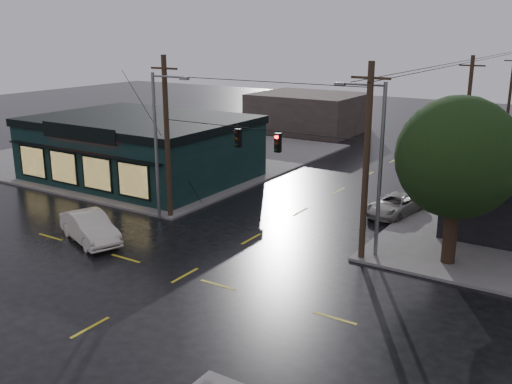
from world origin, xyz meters
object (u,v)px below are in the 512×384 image
Objects in this scene: sedan_cream at (90,227)px; suv_silver at (395,205)px; corner_tree at (458,158)px; utility_pole_ne at (361,260)px; utility_pole_nw at (171,217)px.

suv_silver is at bearing -22.11° from sedan_cream.
utility_pole_ne is at bearing -156.37° from corner_tree.
corner_tree is 0.84× the size of utility_pole_ne.
utility_pole_nw is 1.00× the size of utility_pole_ne.
corner_tree is 7.07m from utility_pole_ne.
utility_pole_ne is at bearing -46.95° from sedan_cream.
corner_tree is at bearing -42.43° from suv_silver.
corner_tree reaches higher than suv_silver.
suv_silver is (-1.06, 8.18, 0.67)m from utility_pole_ne.
corner_tree reaches higher than utility_pole_nw.
utility_pole_nw is (-16.98, -1.74, -5.58)m from corner_tree.
corner_tree is 9.54m from suv_silver.
corner_tree is at bearing 5.86° from utility_pole_nw.
utility_pole_nw is at bearing -136.08° from suv_silver.
sedan_cream reaches higher than suv_silver.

